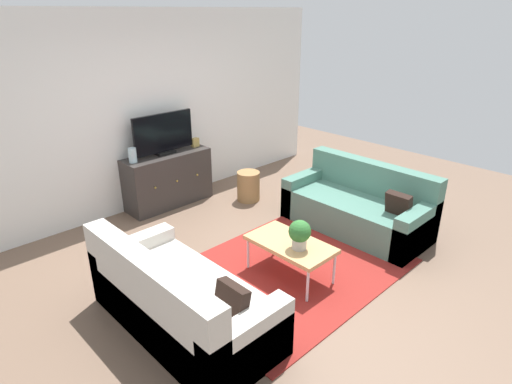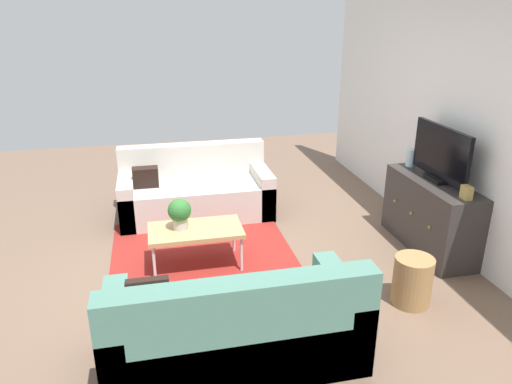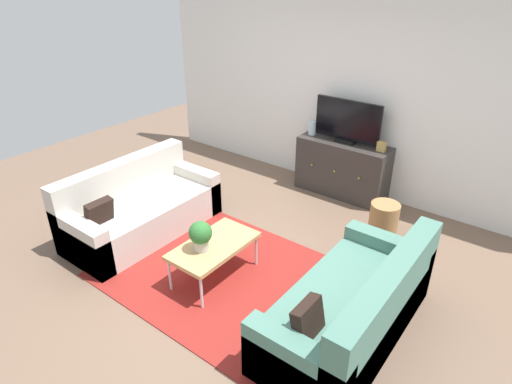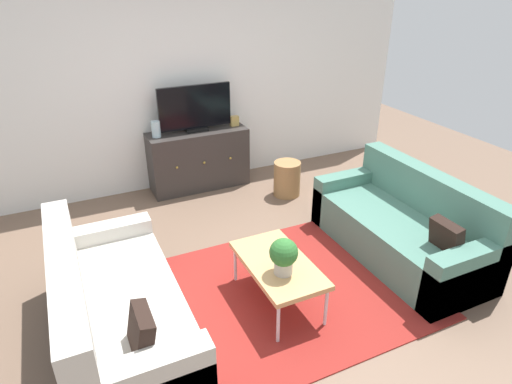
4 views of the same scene
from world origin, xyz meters
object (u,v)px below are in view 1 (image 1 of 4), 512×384
(coffee_table, at_px, (290,245))
(tv_console, at_px, (168,179))
(couch_left_side, at_px, (176,304))
(potted_plant, at_px, (300,233))
(flat_screen_tv, at_px, (163,134))
(couch_right_side, at_px, (360,207))
(wicker_basket, at_px, (248,186))
(glass_vase, at_px, (132,155))
(mantel_clock, at_px, (195,142))

(coffee_table, xyz_separation_m, tv_console, (0.14, 2.50, 0.00))
(couch_left_side, bearing_deg, tv_console, 57.73)
(potted_plant, relative_size, flat_screen_tv, 0.33)
(couch_right_side, relative_size, flat_screen_tv, 1.99)
(flat_screen_tv, distance_m, wicker_basket, 1.45)
(coffee_table, height_order, glass_vase, glass_vase)
(coffee_table, relative_size, flat_screen_tv, 1.00)
(mantel_clock, bearing_deg, flat_screen_tv, 177.78)
(coffee_table, height_order, flat_screen_tv, flat_screen_tv)
(couch_left_side, bearing_deg, couch_right_side, 0.00)
(tv_console, height_order, flat_screen_tv, flat_screen_tv)
(couch_right_side, height_order, glass_vase, glass_vase)
(couch_right_side, height_order, coffee_table, couch_right_side)
(wicker_basket, bearing_deg, mantel_clock, 120.09)
(couch_right_side, xyz_separation_m, potted_plant, (-1.55, -0.27, 0.31))
(couch_right_side, bearing_deg, mantel_clock, 109.84)
(couch_left_side, relative_size, couch_right_side, 1.00)
(flat_screen_tv, distance_m, mantel_clock, 0.56)
(tv_console, bearing_deg, potted_plant, -93.71)
(couch_right_side, bearing_deg, flat_screen_tv, 119.84)
(mantel_clock, height_order, wicker_basket, mantel_clock)
(couch_right_side, bearing_deg, potted_plant, -170.02)
(coffee_table, height_order, tv_console, tv_console)
(glass_vase, height_order, mantel_clock, glass_vase)
(couch_right_side, xyz_separation_m, glass_vase, (-1.89, 2.37, 0.59))
(mantel_clock, bearing_deg, couch_right_side, -70.16)
(potted_plant, xyz_separation_m, wicker_basket, (1.10, 1.93, -0.37))
(coffee_table, height_order, potted_plant, potted_plant)
(couch_left_side, height_order, potted_plant, couch_left_side)
(mantel_clock, xyz_separation_m, wicker_basket, (0.42, -0.72, -0.62))
(glass_vase, bearing_deg, couch_right_side, -51.48)
(glass_vase, bearing_deg, tv_console, -0.00)
(couch_right_side, height_order, flat_screen_tv, flat_screen_tv)
(couch_left_side, relative_size, wicker_basket, 4.14)
(coffee_table, distance_m, flat_screen_tv, 2.62)
(couch_right_side, xyz_separation_m, coffee_table, (-1.51, -0.13, 0.10))
(coffee_table, bearing_deg, couch_left_side, 174.60)
(coffee_table, relative_size, glass_vase, 4.66)
(coffee_table, distance_m, wicker_basket, 2.09)
(tv_console, bearing_deg, couch_left_side, -122.27)
(couch_right_side, distance_m, potted_plant, 1.60)
(couch_left_side, height_order, wicker_basket, couch_left_side)
(coffee_table, height_order, mantel_clock, mantel_clock)
(flat_screen_tv, height_order, wicker_basket, flat_screen_tv)
(tv_console, bearing_deg, wicker_basket, -37.56)
(coffee_table, xyz_separation_m, flat_screen_tv, (0.14, 2.52, 0.68))
(coffee_table, xyz_separation_m, wicker_basket, (1.07, 1.79, -0.16))
(potted_plant, xyz_separation_m, glass_vase, (-0.35, 2.65, 0.28))
(couch_left_side, distance_m, wicker_basket, 2.94)
(flat_screen_tv, relative_size, glass_vase, 4.68)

